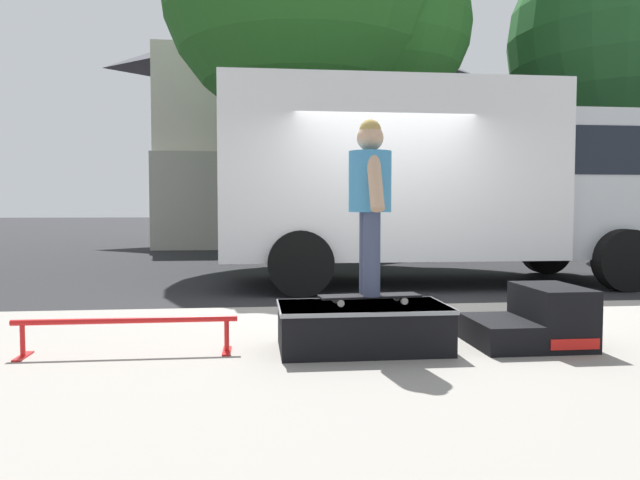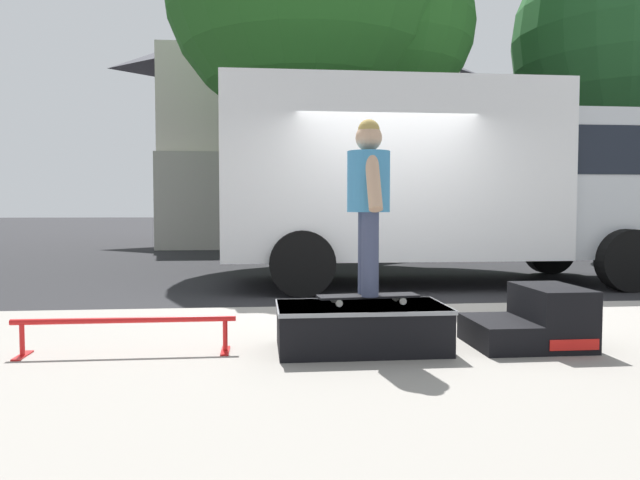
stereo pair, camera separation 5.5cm
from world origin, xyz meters
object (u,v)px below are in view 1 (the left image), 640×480
(box_truck, at_px, (444,176))
(kicker_ramp, at_px, (536,321))
(street_tree_main, at_px, (634,47))
(skate_box, at_px, (363,325))
(skater_kid, at_px, (370,192))
(grind_rail, at_px, (126,326))
(skateboard, at_px, (369,296))

(box_truck, bearing_deg, kicker_ramp, -99.42)
(street_tree_main, bearing_deg, skate_box, -132.11)
(street_tree_main, bearing_deg, skater_kid, -132.03)
(grind_rail, distance_m, skater_kid, 2.07)
(skater_kid, relative_size, box_truck, 0.19)
(box_truck, bearing_deg, street_tree_main, 35.68)
(skate_box, xyz_separation_m, box_truck, (2.17, 4.75, 1.39))
(skate_box, xyz_separation_m, kicker_ramp, (1.38, -0.00, 0.01))
(grind_rail, bearing_deg, skater_kid, -0.14)
(skate_box, height_order, grind_rail, skate_box)
(kicker_ramp, bearing_deg, skater_kid, 178.30)
(kicker_ramp, relative_size, street_tree_main, 0.11)
(kicker_ramp, relative_size, grind_rail, 0.53)
(kicker_ramp, bearing_deg, skateboard, 178.30)
(skater_kid, height_order, box_truck, box_truck)
(grind_rail, xyz_separation_m, street_tree_main, (9.99, 9.06, 4.72))
(skate_box, xyz_separation_m, grind_rail, (-1.76, 0.04, 0.02))
(kicker_ramp, xyz_separation_m, box_truck, (0.79, 4.75, 1.39))
(kicker_ramp, height_order, street_tree_main, street_tree_main)
(skater_kid, bearing_deg, kicker_ramp, -1.70)
(grind_rail, distance_m, street_tree_main, 14.29)
(skater_kid, bearing_deg, skate_box, -147.06)
(skateboard, bearing_deg, kicker_ramp, -1.70)
(grind_rail, height_order, street_tree_main, street_tree_main)
(skater_kid, xyz_separation_m, box_truck, (2.11, 4.72, 0.38))
(skateboard, xyz_separation_m, skater_kid, (-0.00, -0.00, 0.80))
(skate_box, relative_size, street_tree_main, 0.16)
(skater_kid, xyz_separation_m, street_tree_main, (8.17, 9.07, 3.72))
(skate_box, distance_m, grind_rail, 1.76)
(skate_box, height_order, box_truck, box_truck)
(skate_box, xyz_separation_m, skater_kid, (0.06, 0.04, 1.02))
(skate_box, bearing_deg, street_tree_main, 47.89)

